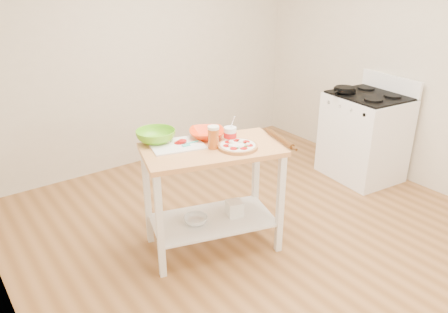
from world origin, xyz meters
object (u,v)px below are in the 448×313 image
Objects in this scene: yogurt_tub at (230,135)px; green_bowl at (156,136)px; spatula at (189,144)px; pizza at (238,146)px; skillet at (344,90)px; cutting_board at (177,145)px; beer_pint at (213,137)px; knife at (157,140)px; gas_stove at (364,136)px; prep_island at (212,177)px; shelf_bin at (234,208)px; orange_bowl at (207,134)px; rolling_pin at (280,139)px; shelf_glass_bowl at (196,220)px.

green_bowl is at bearing 143.77° from yogurt_tub.
spatula is 0.70× the size of yogurt_tub.
skillet is at bearing 14.62° from pizza.
cutting_board is 0.30m from beer_pint.
gas_stove is at bearing -7.02° from knife.
pizza is at bearing -40.82° from spatula.
gas_stove reaches higher than prep_island.
beer_pint reaches higher than shelf_bin.
skillet is (-0.16, 0.21, 0.50)m from gas_stove.
cutting_board is at bearing 147.12° from spatula.
green_bowl is (-0.29, 0.36, 0.31)m from prep_island.
prep_island is 1.07× the size of gas_stove.
cutting_board is at bearing 176.30° from skillet.
prep_island is at bearing -44.68° from spatula.
knife is (-2.25, -0.00, -0.06)m from skillet.
rolling_pin is (0.42, -0.41, -0.01)m from orange_bowl.
spatula is at bearing -21.03° from cutting_board.
yogurt_tub reaches higher than shelf_bin.
pizza is 0.15m from yogurt_tub.
green_bowl reaches higher than orange_bowl.
cutting_board is 0.74m from shelf_bin.
prep_island is 0.37m from shelf_bin.
knife reaches higher than shelf_glass_bowl.
orange_bowl reaches higher than shelf_bin.
gas_stove is 2.28m from spatula.
skillet is 1.19× the size of green_bowl.
cutting_board is 1.49× the size of green_bowl.
knife is at bearing 129.84° from beer_pint.
knife is at bearing 133.76° from pizza.
spatula is at bearing 150.63° from rolling_pin.
pizza is 0.65m from knife.
shelf_glass_bowl is 1.55× the size of shelf_bin.
rolling_pin is at bearing -22.05° from beer_pint.
gas_stove is 2.18m from beer_pint.
green_bowl is 2.48× the size of shelf_bin.
pizza is at bearing -112.68° from shelf_bin.
knife is at bearing 144.98° from rolling_pin.
beer_pint is at bearing -51.76° from green_bowl.
green_bowl is (-0.17, 0.22, 0.03)m from spatula.
yogurt_tub is (-1.94, -0.13, 0.49)m from gas_stove.
prep_island is at bearing -9.95° from shelf_glass_bowl.
cutting_board is 0.82m from rolling_pin.
shelf_glass_bowl is (-0.15, 0.03, -0.35)m from prep_island.
cutting_board is 2.14× the size of yogurt_tub.
rolling_pin is (0.71, -0.41, 0.01)m from cutting_board.
beer_pint is (0.30, -0.36, 0.07)m from knife.
cutting_board reaches higher than knife.
spatula is at bearing 132.68° from prep_island.
prep_island is at bearing -170.27° from gas_stove.
prep_island is at bearing 98.61° from beer_pint.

